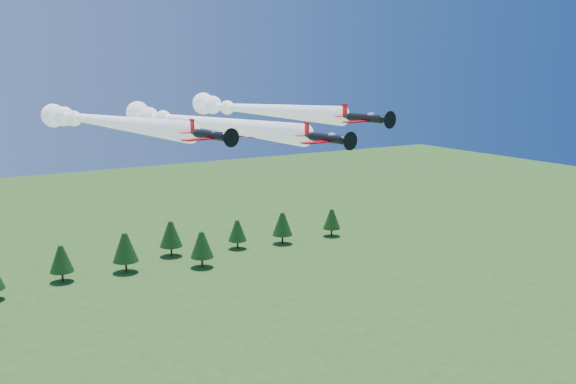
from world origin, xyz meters
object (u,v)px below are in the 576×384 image
plane_lead (192,121)px  plane_left (98,120)px  plane_slot (273,133)px  plane_right (249,109)px

plane_lead → plane_left: bearing=145.5°
plane_left → plane_slot: bearing=-62.9°
plane_lead → plane_right: 11.88m
plane_lead → plane_left: (-11.52, 6.02, 0.21)m
plane_lead → plane_left: 13.00m
plane_left → plane_slot: size_ratio=6.43×
plane_slot → plane_left: bearing=124.5°
plane_right → plane_slot: 20.01m
plane_lead → plane_slot: bearing=-80.0°
plane_lead → plane_slot: plane_lead is taller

